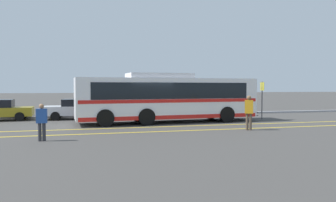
# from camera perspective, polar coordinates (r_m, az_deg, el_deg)

# --- Properties ---
(ground_plane) EXTENTS (220.00, 220.00, 0.00)m
(ground_plane) POSITION_cam_1_polar(r_m,az_deg,el_deg) (20.32, -3.28, -3.91)
(ground_plane) COLOR #423F3D
(lane_strip_0) EXTENTS (31.43, 0.20, 0.01)m
(lane_strip_0) POSITION_cam_1_polar(r_m,az_deg,el_deg) (18.80, 1.68, -4.42)
(lane_strip_0) COLOR gold
(lane_strip_0) RESTS_ON ground_plane
(lane_strip_1) EXTENTS (31.43, 0.20, 0.01)m
(lane_strip_1) POSITION_cam_1_polar(r_m,az_deg,el_deg) (16.99, 3.47, -5.16)
(lane_strip_1) COLOR gold
(lane_strip_1) RESTS_ON ground_plane
(curb_strip) EXTENTS (39.43, 0.36, 0.15)m
(curb_strip) POSITION_cam_1_polar(r_m,az_deg,el_deg) (25.70, -2.75, -2.41)
(curb_strip) COLOR #99999E
(curb_strip) RESTS_ON ground_plane
(transit_bus) EXTENTS (11.87, 3.28, 3.10)m
(transit_bus) POSITION_cam_1_polar(r_m,az_deg,el_deg) (20.79, -0.04, 0.66)
(transit_bus) COLOR white
(transit_bus) RESTS_ON ground_plane
(parked_car_0) EXTENTS (4.02, 1.97, 1.41)m
(parked_car_0) POSITION_cam_1_polar(r_m,az_deg,el_deg) (24.58, -27.08, -1.41)
(parked_car_0) COLOR olive
(parked_car_0) RESTS_ON ground_plane
(parked_car_1) EXTENTS (5.00, 2.16, 1.40)m
(parked_car_1) POSITION_cam_1_polar(r_m,az_deg,el_deg) (23.82, -15.19, -1.32)
(parked_car_1) COLOR silver
(parked_car_1) RESTS_ON ground_plane
(parked_car_2) EXTENTS (4.88, 2.28, 1.49)m
(parked_car_2) POSITION_cam_1_polar(r_m,az_deg,el_deg) (24.53, -1.18, -1.04)
(parked_car_2) COLOR black
(parked_car_2) RESTS_ON ground_plane
(pedestrian_0) EXTENTS (0.47, 0.39, 1.81)m
(pedestrian_0) POSITION_cam_1_polar(r_m,az_deg,el_deg) (17.53, 13.90, -1.59)
(pedestrian_0) COLOR brown
(pedestrian_0) RESTS_ON ground_plane
(pedestrian_1) EXTENTS (0.43, 0.24, 1.55)m
(pedestrian_1) POSITION_cam_1_polar(r_m,az_deg,el_deg) (14.58, -21.14, -3.13)
(pedestrian_1) COLOR #2D2D33
(pedestrian_1) RESTS_ON ground_plane
(bus_stop_sign) EXTENTS (0.07, 0.40, 2.62)m
(bus_stop_sign) POSITION_cam_1_polar(r_m,az_deg,el_deg) (23.08, 16.07, 0.86)
(bus_stop_sign) COLOR #59595E
(bus_stop_sign) RESTS_ON ground_plane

